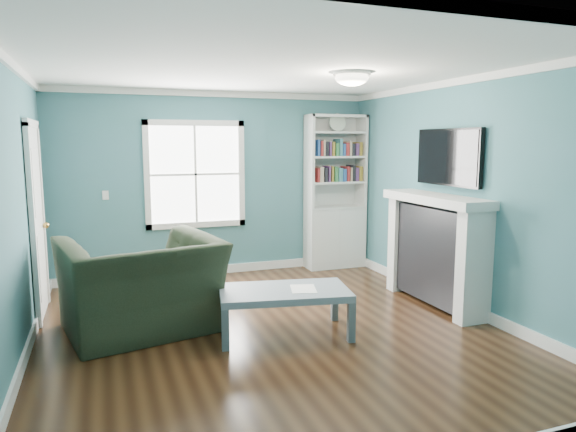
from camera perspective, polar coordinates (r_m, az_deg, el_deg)
name	(u,v)px	position (r m, az deg, el deg)	size (l,w,h in m)	color
floor	(272,332)	(5.30, -1.80, -12.73)	(5.00, 5.00, 0.00)	black
room_walls	(271,175)	(4.96, -1.88, 4.59)	(5.00, 5.00, 5.00)	#397274
trim	(271,210)	(5.00, -1.86, 0.64)	(4.50, 5.00, 2.60)	white
window	(195,174)	(7.31, -10.24, 4.57)	(1.40, 0.06, 1.50)	white
bookshelf	(335,207)	(7.81, 5.23, 1.01)	(0.90, 0.35, 2.31)	silver
fireplace	(436,251)	(6.23, 16.09, -3.79)	(0.44, 1.58, 1.30)	black
tv	(448,157)	(6.17, 17.40, 6.25)	(0.06, 1.10, 0.65)	black
door	(37,219)	(6.20, -26.13, -0.26)	(0.12, 0.98, 2.17)	silver
ceiling_fixture	(352,77)	(5.43, 7.10, 15.06)	(0.38, 0.38, 0.15)	white
light_switch	(106,195)	(7.23, -19.61, 2.20)	(0.08, 0.01, 0.12)	white
recliner	(141,270)	(5.34, -16.07, -5.76)	(1.45, 0.94, 1.27)	black
coffee_table	(284,295)	(5.12, -0.42, -8.77)	(1.37, 0.91, 0.46)	#495258
paper_sheet	(303,289)	(5.11, 1.71, -8.08)	(0.24, 0.31, 0.00)	white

